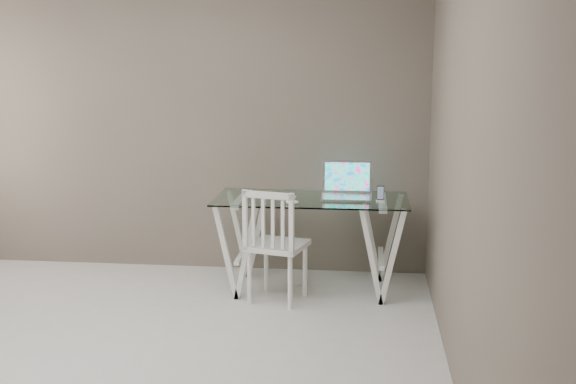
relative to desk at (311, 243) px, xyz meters
name	(u,v)px	position (x,y,z in m)	size (l,w,h in m)	color
room	(81,80)	(-1.12, -1.70, 1.33)	(4.50, 4.52, 2.71)	beige
desk	(311,243)	(0.00, 0.00, 0.00)	(1.50, 0.70, 0.75)	silver
chair	(274,241)	(-0.25, -0.34, 0.10)	(0.49, 0.49, 0.88)	white
laptop	(347,189)	(0.27, 0.08, 0.43)	(0.39, 0.32, 0.28)	#B7B6BB
keyboard	(279,198)	(-0.25, -0.02, 0.37)	(0.28, 0.12, 0.01)	silver
mouse	(292,202)	(-0.13, -0.24, 0.38)	(0.10, 0.06, 0.03)	white
phone_dock	(380,197)	(0.53, -0.08, 0.40)	(0.07, 0.07, 0.12)	white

